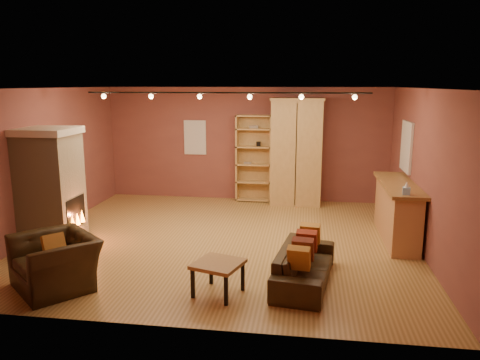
% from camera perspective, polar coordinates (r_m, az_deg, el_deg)
% --- Properties ---
extents(floor, '(7.00, 7.00, 0.00)m').
position_cam_1_polar(floor, '(8.86, -2.02, -7.31)').
color(floor, olive).
rests_on(floor, ground).
extents(ceiling, '(7.00, 7.00, 0.00)m').
position_cam_1_polar(ceiling, '(8.38, -2.16, 11.12)').
color(ceiling, brown).
rests_on(ceiling, back_wall).
extents(back_wall, '(7.00, 0.02, 2.80)m').
position_cam_1_polar(back_wall, '(11.68, 0.77, 4.39)').
color(back_wall, brown).
rests_on(back_wall, floor).
extents(left_wall, '(0.02, 6.50, 2.80)m').
position_cam_1_polar(left_wall, '(9.76, -22.77, 2.03)').
color(left_wall, brown).
rests_on(left_wall, floor).
extents(right_wall, '(0.02, 6.50, 2.80)m').
position_cam_1_polar(right_wall, '(8.61, 21.50, 0.95)').
color(right_wall, brown).
rests_on(right_wall, floor).
extents(fireplace, '(1.01, 0.98, 2.12)m').
position_cam_1_polar(fireplace, '(9.08, -22.04, -0.76)').
color(fireplace, tan).
rests_on(fireplace, floor).
extents(back_window, '(0.56, 0.04, 0.86)m').
position_cam_1_polar(back_window, '(11.88, -5.50, 5.18)').
color(back_window, silver).
rests_on(back_window, back_wall).
extents(bookcase, '(0.87, 0.34, 2.14)m').
position_cam_1_polar(bookcase, '(11.59, 1.72, 2.76)').
color(bookcase, tan).
rests_on(bookcase, floor).
extents(armoire, '(1.25, 0.71, 2.56)m').
position_cam_1_polar(armoire, '(11.28, 6.89, 3.44)').
color(armoire, tan).
rests_on(armoire, floor).
extents(bar_counter, '(0.61, 2.26, 1.08)m').
position_cam_1_polar(bar_counter, '(9.23, 18.57, -3.58)').
color(bar_counter, tan).
rests_on(bar_counter, floor).
extents(tissue_box, '(0.15, 0.15, 0.23)m').
position_cam_1_polar(tissue_box, '(8.18, 19.64, -1.06)').
color(tissue_box, '#87B1D9').
rests_on(tissue_box, bar_counter).
extents(right_window, '(0.05, 0.90, 1.00)m').
position_cam_1_polar(right_window, '(9.92, 19.64, 3.86)').
color(right_window, silver).
rests_on(right_window, right_wall).
extents(loveseat, '(0.78, 1.87, 0.76)m').
position_cam_1_polar(loveseat, '(7.00, 7.89, -9.45)').
color(loveseat, black).
rests_on(loveseat, floor).
extents(armchair, '(1.36, 1.33, 1.01)m').
position_cam_1_polar(armchair, '(7.23, -21.65, -8.35)').
color(armchair, black).
rests_on(armchair, floor).
extents(coffee_table, '(0.77, 0.77, 0.47)m').
position_cam_1_polar(coffee_table, '(6.57, -2.68, -10.54)').
color(coffee_table, olive).
rests_on(coffee_table, floor).
extents(track_rail, '(5.20, 0.09, 0.13)m').
position_cam_1_polar(track_rail, '(8.58, -1.91, 10.37)').
color(track_rail, black).
rests_on(track_rail, ceiling).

